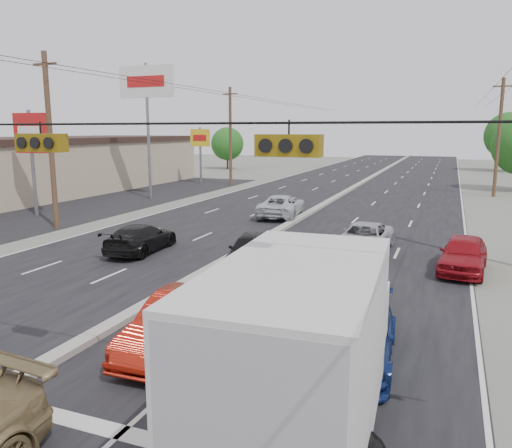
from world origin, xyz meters
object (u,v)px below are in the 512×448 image
Objects in this scene: oncoming_near at (141,238)px; oncoming_far at (282,206)px; queue_car_b at (358,291)px; queue_car_d at (357,336)px; box_truck at (304,352)px; utility_pole_left_b at (51,141)px; queue_car_a at (252,251)px; queue_car_c at (364,238)px; pole_sign_mid at (31,139)px; queue_car_e at (463,254)px; pole_sign_billboard at (147,90)px; red_sedan at (181,323)px; utility_pole_right_c at (499,137)px; tree_right_far at (509,136)px; pole_sign_far at (200,142)px; tree_left_far at (227,144)px; utility_pole_left_c at (230,136)px.

oncoming_far is (3.12, 11.60, 0.08)m from oncoming_near.
queue_car_b is 1.03× the size of queue_car_d.
utility_pole_left_b is at bearing 139.89° from box_truck.
utility_pole_left_b is at bearing 157.24° from queue_car_a.
queue_car_d is at bearing -79.09° from queue_car_c.
pole_sign_mid reaches higher than queue_car_e.
utility_pole_left_b reaches higher than queue_car_c.
pole_sign_billboard is 2.30× the size of queue_car_c.
queue_car_a is at bearing 96.61° from oncoming_far.
utility_pole_left_b is 2.20× the size of red_sedan.
pole_sign_mid is 1.53× the size of oncoming_near.
utility_pole_right_c is 26.72m from queue_car_e.
pole_sign_billboard is at bearing 130.77° from queue_car_b.
tree_right_far reaches higher than red_sedan.
pole_sign_mid is at bearing -92.60° from pole_sign_far.
oncoming_near is (17.48, -48.12, -3.05)m from tree_left_far.
utility_pole_left_c is at bearing 112.99° from box_truck.
tree_left_far reaches higher than box_truck.
utility_pole_right_c reaches higher than pole_sign_far.
utility_pole_left_b reaches higher than tree_left_far.
pole_sign_mid is (-4.50, -22.00, 0.01)m from utility_pole_left_c.
pole_sign_mid is 14.60m from oncoming_near.
queue_car_a is 6.33m from queue_car_b.
utility_pole_left_b reaches higher than queue_car_e.
queue_car_b reaches higher than oncoming_near.
queue_car_e is (8.20, 2.56, -0.01)m from queue_car_a.
queue_car_d is at bearing -57.28° from pole_sign_far.
red_sedan is 12.73m from queue_car_e.
utility_pole_left_b is at bearing 146.57° from queue_car_d.
utility_pole_left_c is at bearing 78.44° from pole_sign_mid.
red_sedan is at bearing -117.96° from queue_car_e.
box_truck is (19.21, -14.59, -3.27)m from utility_pole_left_b.
utility_pole_right_c is 33.41m from queue_car_b.
queue_car_e is at bearing -55.63° from tree_left_far.
utility_pole_left_c is 1.39× the size of box_truck.
tree_right_far is (3.50, 30.00, -0.15)m from utility_pole_right_c.
oncoming_near is (-11.52, 7.68, 0.01)m from queue_car_d.
utility_pole_left_b and utility_pole_left_c have the same top height.
queue_car_e is (2.60, 9.60, 0.08)m from queue_car_d.
pole_sign_billboard is at bearing -99.46° from utility_pole_left_c.
queue_car_d is (24.00, -13.80, -4.46)m from pole_sign_mid.
tree_left_far is 56.05m from queue_car_e.
queue_car_c is at bearing 161.55° from queue_car_e.
pole_sign_mid is at bearing 152.21° from queue_car_a.
queue_car_a is at bearing 138.29° from queue_car_b.
queue_car_c is (19.80, -12.31, -8.20)m from pole_sign_billboard.
queue_car_e is at bearing 54.91° from red_sedan.
utility_pole_right_c is at bearing 0.00° from utility_pole_left_c.
tree_right_far is at bearing 83.35° from utility_pole_right_c.
queue_car_e is 14.65m from oncoming_far.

